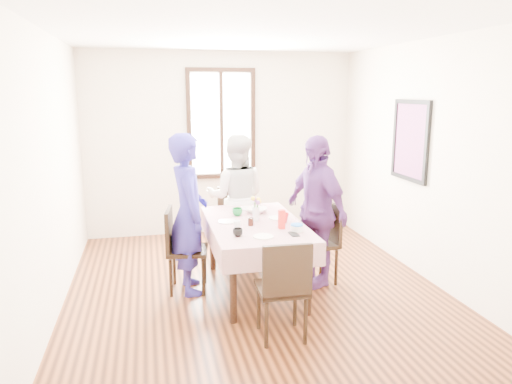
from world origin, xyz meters
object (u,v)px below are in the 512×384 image
Objects in this scene: dining_table at (255,257)px; chair_left at (188,250)px; chair_right at (316,244)px; person_far at (237,198)px; person_right at (315,211)px; person_left at (188,214)px; chair_near at (282,288)px; chair_far at (237,224)px.

chair_left is at bearing 168.55° from dining_table.
chair_right is 0.57× the size of person_far.
person_far is 1.21m from person_right.
dining_table is at bearing -103.25° from person_right.
chair_left is 0.53× the size of person_left.
person_far is (0.00, 2.09, 0.35)m from chair_near.
chair_far is 1.28m from person_right.
chair_left is at bearing 76.86° from chair_right.
chair_far is (0.00, 1.06, 0.08)m from dining_table.
dining_table is 0.92× the size of person_right.
person_right is at bearing 95.30° from chair_left.
person_far is at bearing 92.18° from chair_near.
chair_left is 1.00× the size of chair_right.
person_far reaches higher than chair_right.
dining_table is 0.90× the size of person_left.
dining_table is 0.85m from person_left.
chair_left reaches higher than dining_table.
chair_near is 2.12m from person_far.
person_left reaches higher than person_right.
dining_table is 1.69× the size of chair_right.
person_left is (-0.69, 1.20, 0.40)m from chair_near.
person_left is (-0.69, -0.91, 0.40)m from chair_far.
chair_right is at bearing 3.86° from dining_table.
chair_far is at bearing 92.18° from chair_near.
person_far reaches higher than dining_table.
person_left is (-0.69, 0.14, 0.48)m from dining_table.
person_far is (0.00, -0.02, 0.35)m from chair_far.
dining_table is 1.69× the size of chair_near.
chair_far reaches higher than dining_table.
chair_far is 0.35m from person_far.
person_left is at bearing 99.21° from chair_left.
person_far reaches higher than chair_left.
chair_far is at bearing -74.76° from person_far.
person_right reaches higher than chair_far.
person_right is (1.38, -0.10, -0.02)m from person_left.
person_left is 1.39m from person_right.
chair_near is at bearing -154.01° from person_left.
dining_table is 0.72m from chair_right.
chair_right reaches higher than dining_table.
chair_far is at bearing -41.16° from person_left.
person_far is at bearing -41.75° from person_left.
person_left is at bearing 67.46° from person_far.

